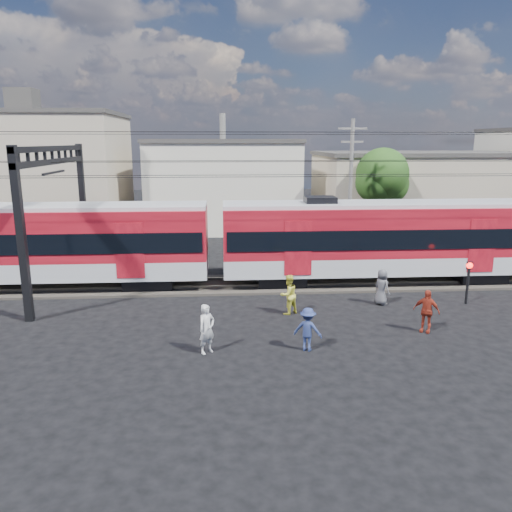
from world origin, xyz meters
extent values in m
plane|color=black|center=(0.00, 0.00, 0.00)|extent=(120.00, 120.00, 0.00)
cube|color=#2D2823|center=(0.00, 8.00, 0.06)|extent=(70.00, 3.40, 0.12)
cube|color=#59544C|center=(0.00, 7.25, 0.18)|extent=(70.00, 0.12, 0.12)
cube|color=#59544C|center=(0.00, 8.75, 0.18)|extent=(70.00, 0.12, 0.12)
cube|color=black|center=(-5.77, 8.00, 0.35)|extent=(2.40, 2.20, 0.70)
cube|color=#ACAFB5|center=(-10.89, 8.00, 1.15)|extent=(16.00, 3.00, 0.90)
cube|color=maroon|center=(-10.89, 8.00, 2.80)|extent=(16.00, 3.00, 2.40)
cube|color=black|center=(-10.89, 8.00, 2.55)|extent=(15.68, 3.08, 0.95)
cube|color=#ACAFB5|center=(-10.89, 8.00, 4.05)|extent=(16.00, 2.60, 0.25)
cube|color=black|center=(0.79, 8.00, 0.35)|extent=(2.40, 2.20, 0.70)
cube|color=black|center=(11.03, 8.00, 0.35)|extent=(2.40, 2.20, 0.70)
cube|color=#ACAFB5|center=(5.91, 8.00, 1.15)|extent=(16.00, 3.00, 0.90)
cube|color=maroon|center=(5.91, 8.00, 2.80)|extent=(16.00, 3.00, 2.40)
cube|color=black|center=(5.91, 8.00, 2.55)|extent=(15.68, 3.08, 0.95)
cube|color=#ACAFB5|center=(5.91, 8.00, 4.05)|extent=(16.00, 2.60, 0.25)
cube|color=black|center=(-10.00, 3.50, 3.50)|extent=(0.30, 0.30, 7.00)
cube|color=black|center=(-10.00, 12.50, 3.50)|extent=(0.30, 0.30, 7.00)
cube|color=black|center=(-10.00, 8.00, 6.80)|extent=(0.25, 9.30, 0.25)
cube|color=black|center=(-10.00, 8.00, 6.20)|extent=(0.25, 9.30, 0.25)
cylinder|color=black|center=(0.00, 7.30, 5.50)|extent=(70.00, 0.03, 0.03)
cylinder|color=black|center=(0.00, 8.70, 5.50)|extent=(70.00, 0.03, 0.03)
cylinder|color=black|center=(0.00, 7.30, 6.20)|extent=(70.00, 0.03, 0.03)
cylinder|color=black|center=(0.00, 8.70, 6.20)|extent=(70.00, 0.03, 0.03)
cylinder|color=black|center=(0.00, 4.50, 7.50)|extent=(70.00, 0.03, 0.03)
cylinder|color=black|center=(0.00, 11.50, 7.50)|extent=(70.00, 0.03, 0.03)
cube|color=tan|center=(-17.00, 24.00, 4.50)|extent=(14.00, 10.00, 9.00)
cube|color=#3F3D3A|center=(-17.00, 24.00, 9.15)|extent=(14.28, 10.20, 0.30)
cube|color=beige|center=(-2.00, 27.00, 3.50)|extent=(12.00, 12.00, 7.00)
cube|color=#3F3D3A|center=(-2.00, 27.00, 7.15)|extent=(12.24, 12.24, 0.30)
cube|color=tan|center=(14.00, 24.00, 3.00)|extent=(16.00, 10.00, 6.00)
cube|color=#3F3D3A|center=(14.00, 24.00, 6.15)|extent=(16.32, 10.20, 0.30)
cylinder|color=slate|center=(6.00, 15.00, 4.25)|extent=(0.24, 0.24, 8.50)
cube|color=slate|center=(6.00, 15.00, 7.90)|extent=(1.80, 0.12, 0.12)
cube|color=slate|center=(6.00, 15.00, 7.10)|extent=(1.40, 0.12, 0.12)
cylinder|color=#382619|center=(9.00, 18.00, 1.96)|extent=(0.36, 0.36, 3.92)
sphere|color=#204413|center=(9.00, 18.00, 4.90)|extent=(3.64, 3.64, 3.64)
sphere|color=#204413|center=(9.60, 18.30, 4.20)|extent=(2.80, 2.80, 2.80)
imported|color=silver|center=(-2.71, -0.14, 0.87)|extent=(0.75, 0.72, 1.74)
imported|color=#DDD845|center=(0.61, 3.62, 0.85)|extent=(1.04, 0.98, 1.70)
imported|color=navy|center=(0.78, -0.18, 0.77)|extent=(1.14, 0.91, 1.55)
imported|color=maroon|center=(5.57, 1.24, 0.84)|extent=(1.04, 0.89, 1.67)
imported|color=#4C4C51|center=(4.92, 4.58, 0.80)|extent=(0.84, 0.94, 1.61)
cylinder|color=black|center=(8.76, 4.42, 0.91)|extent=(0.12, 0.12, 1.83)
sphere|color=#FF140C|center=(8.76, 4.42, 1.78)|extent=(0.28, 0.28, 0.28)
cube|color=black|center=(8.76, 4.42, 1.78)|extent=(0.25, 0.06, 0.36)
camera|label=1|loc=(-2.10, -16.28, 7.13)|focal=35.00mm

